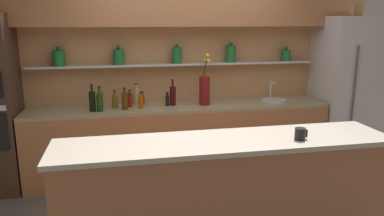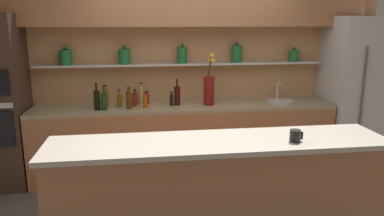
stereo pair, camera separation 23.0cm
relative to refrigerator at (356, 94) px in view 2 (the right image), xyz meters
name	(u,v)px [view 2 (the right image)]	position (x,y,z in m)	size (l,w,h in m)	color
back_wall_unit	(187,52)	(-2.21, 0.33, 0.55)	(5.20, 0.44, 2.60)	tan
back_counter_unit	(184,140)	(-2.28, 0.04, -0.54)	(3.73, 0.62, 0.92)	#99603D
island_counter	(218,198)	(-2.21, -1.70, -0.49)	(2.74, 0.61, 1.02)	#99603D
refrigerator	(356,94)	(0.00, 0.00, 0.00)	(0.79, 0.73, 2.01)	#B7B7BC
flower_vase	(209,89)	(-1.97, 0.01, 0.12)	(0.13, 0.14, 0.64)	maroon
sink_fixture	(280,100)	(-1.02, 0.05, -0.06)	(0.34, 0.34, 0.25)	#B7B7BC
bottle_spirit_0	(142,95)	(-2.81, 0.21, 0.03)	(0.07, 0.07, 0.26)	tan
bottle_sauce_1	(147,99)	(-2.74, 0.17, -0.01)	(0.05, 0.05, 0.17)	maroon
bottle_wine_2	(97,100)	(-3.33, -0.08, 0.04)	(0.07, 0.07, 0.33)	black
bottle_oil_3	(120,100)	(-3.08, 0.05, 0.00)	(0.07, 0.07, 0.22)	brown
bottle_sauce_4	(145,101)	(-2.77, -0.03, 0.00)	(0.05, 0.05, 0.19)	#9E4C0A
bottle_wine_5	(104,101)	(-3.25, -0.09, 0.03)	(0.07, 0.07, 0.29)	#193814
bottle_sauce_6	(135,98)	(-2.89, 0.21, -0.01)	(0.06, 0.06, 0.19)	maroon
bottle_spirit_7	(129,100)	(-2.96, -0.06, 0.03)	(0.07, 0.07, 0.26)	#4C2D0C
bottle_sauce_8	(172,100)	(-2.44, 0.03, -0.01)	(0.05, 0.05, 0.18)	black
bottle_wine_9	(177,95)	(-2.37, 0.06, 0.04)	(0.08, 0.08, 0.33)	#380C0C
bottle_sauce_10	(134,101)	(-2.90, 0.06, -0.02)	(0.05, 0.05, 0.16)	maroon
bottle_oil_11	(106,97)	(-3.25, 0.17, 0.02)	(0.06, 0.06, 0.25)	brown
coffee_mug	(295,136)	(-1.62, -1.82, 0.06)	(0.11, 0.09, 0.10)	black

